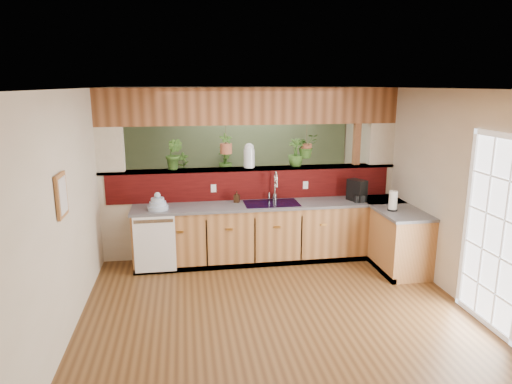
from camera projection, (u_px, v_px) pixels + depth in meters
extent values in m
cube|color=brown|center=(266.00, 287.00, 6.11)|extent=(4.60, 7.00, 0.01)
cube|color=brown|center=(268.00, 88.00, 5.51)|extent=(4.60, 7.00, 0.01)
cube|color=beige|center=(236.00, 153.00, 9.17)|extent=(4.60, 0.02, 2.60)
cube|color=beige|center=(385.00, 343.00, 2.44)|extent=(4.60, 0.02, 2.60)
cube|color=beige|center=(78.00, 200.00, 5.45)|extent=(0.02, 7.00, 2.60)
cube|color=beige|center=(434.00, 187.00, 6.16)|extent=(0.02, 7.00, 2.60)
cube|color=beige|center=(251.00, 212.00, 7.25)|extent=(4.60, 0.15, 1.35)
cube|color=#3E0808|center=(252.00, 185.00, 7.06)|extent=(4.40, 0.02, 0.45)
cube|color=brown|center=(251.00, 169.00, 7.09)|extent=(4.60, 0.21, 0.04)
cube|color=brown|center=(251.00, 106.00, 6.87)|extent=(4.60, 0.15, 0.55)
cube|color=beige|center=(110.00, 151.00, 6.69)|extent=(0.40, 0.15, 0.70)
cube|color=beige|center=(380.00, 145.00, 7.33)|extent=(0.40, 0.15, 0.70)
cube|color=brown|center=(355.00, 170.00, 7.36)|extent=(0.10, 0.10, 2.60)
cube|color=brown|center=(251.00, 169.00, 7.09)|extent=(4.60, 0.21, 0.04)
cube|color=brown|center=(251.00, 106.00, 6.87)|extent=(4.60, 0.15, 0.55)
cube|color=#5D714D|center=(236.00, 153.00, 9.15)|extent=(4.55, 0.02, 2.55)
cube|color=#966134|center=(271.00, 233.00, 6.98)|extent=(4.10, 0.60, 0.86)
cube|color=#525258|center=(271.00, 205.00, 6.88)|extent=(4.14, 0.64, 0.04)
cube|color=#966134|center=(391.00, 236.00, 6.83)|extent=(0.60, 1.48, 0.86)
cube|color=#525258|center=(393.00, 207.00, 6.73)|extent=(0.64, 1.52, 0.04)
cube|color=#966134|center=(379.00, 227.00, 7.25)|extent=(0.60, 0.60, 0.86)
cube|color=#525258|center=(381.00, 200.00, 7.15)|extent=(0.64, 0.64, 0.04)
cube|color=black|center=(274.00, 263.00, 6.81)|extent=(4.10, 0.06, 0.08)
cube|color=black|center=(373.00, 262.00, 6.88)|extent=(0.06, 1.48, 0.08)
cube|color=white|center=(155.00, 245.00, 6.41)|extent=(0.58, 0.02, 0.82)
cube|color=#B7B7B2|center=(153.00, 221.00, 6.32)|extent=(0.54, 0.01, 0.05)
cube|color=black|center=(271.00, 204.00, 6.88)|extent=(0.82, 0.50, 0.03)
cube|color=black|center=(259.00, 210.00, 6.87)|extent=(0.34, 0.40, 0.16)
cube|color=black|center=(284.00, 209.00, 6.93)|extent=(0.34, 0.40, 0.16)
cube|color=white|center=(493.00, 235.00, 4.96)|extent=(0.06, 1.02, 2.16)
cube|color=#966134|center=(61.00, 195.00, 4.63)|extent=(0.03, 0.35, 0.45)
cube|color=silver|center=(63.00, 195.00, 4.63)|extent=(0.01, 0.27, 0.37)
cylinder|color=#B7B7B2|center=(275.00, 197.00, 7.07)|extent=(0.07, 0.07, 0.10)
cylinder|color=#B7B7B2|center=(275.00, 186.00, 7.03)|extent=(0.02, 0.02, 0.27)
torus|color=#B7B7B2|center=(276.00, 178.00, 6.93)|extent=(0.20, 0.06, 0.20)
cylinder|color=#B7B7B2|center=(277.00, 184.00, 6.86)|extent=(0.02, 0.02, 0.12)
cylinder|color=#B7B7B2|center=(269.00, 196.00, 7.05)|extent=(0.03, 0.03, 0.10)
cylinder|color=#A3B6D2|center=(158.00, 207.00, 6.52)|extent=(0.29, 0.29, 0.06)
cylinder|color=#A3B6D2|center=(158.00, 203.00, 6.50)|extent=(0.24, 0.24, 0.06)
cylinder|color=#A3B6D2|center=(158.00, 200.00, 6.49)|extent=(0.18, 0.18, 0.06)
sphere|color=#A3B6D2|center=(157.00, 195.00, 6.47)|extent=(0.09, 0.09, 0.09)
imported|color=#3A2415|center=(237.00, 197.00, 6.91)|extent=(0.11, 0.11, 0.18)
cube|color=black|center=(357.00, 190.00, 7.00)|extent=(0.17, 0.28, 0.33)
cube|color=black|center=(359.00, 199.00, 6.93)|extent=(0.15, 0.11, 0.11)
cylinder|color=silver|center=(358.00, 195.00, 6.95)|extent=(0.09, 0.09, 0.09)
cylinder|color=black|center=(392.00, 210.00, 6.49)|extent=(0.14, 0.14, 0.02)
cylinder|color=#B7B7B2|center=(393.00, 200.00, 6.45)|extent=(0.02, 0.02, 0.30)
cylinder|color=white|center=(393.00, 200.00, 6.45)|extent=(0.12, 0.12, 0.26)
cylinder|color=silver|center=(249.00, 158.00, 7.04)|extent=(0.17, 0.17, 0.28)
sphere|color=silver|center=(249.00, 148.00, 7.01)|extent=(0.15, 0.15, 0.15)
imported|color=#2F541D|center=(174.00, 154.00, 6.85)|extent=(0.32, 0.29, 0.48)
imported|color=#2F541D|center=(296.00, 153.00, 7.14)|extent=(0.30, 0.30, 0.43)
cylinder|color=brown|center=(226.00, 135.00, 6.90)|extent=(0.01, 0.01, 0.30)
cylinder|color=brown|center=(226.00, 149.00, 6.95)|extent=(0.18, 0.18, 0.16)
imported|color=#2F541D|center=(226.00, 133.00, 6.90)|extent=(0.24, 0.19, 0.39)
cylinder|color=brown|center=(307.00, 134.00, 7.10)|extent=(0.01, 0.01, 0.33)
cylinder|color=brown|center=(306.00, 149.00, 7.15)|extent=(0.17, 0.17, 0.15)
imported|color=#2F541D|center=(307.00, 134.00, 7.10)|extent=(0.40, 0.37, 0.37)
cube|color=black|center=(209.00, 196.00, 9.03)|extent=(1.38, 0.78, 0.89)
imported|color=#2F541D|center=(183.00, 163.00, 8.80)|extent=(0.24, 0.17, 0.43)
imported|color=#2F541D|center=(225.00, 161.00, 8.92)|extent=(0.35, 0.35, 0.49)
imported|color=#2F541D|center=(272.00, 212.00, 8.41)|extent=(0.71, 0.64, 0.72)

